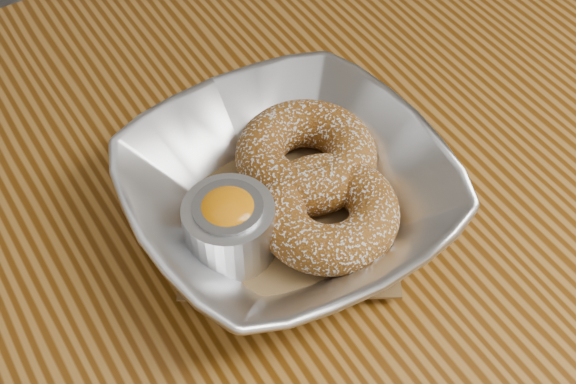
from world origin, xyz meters
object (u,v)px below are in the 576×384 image
ramekin (229,225)px  donut_back (306,156)px  donut_front (328,213)px  serving_bowl (288,195)px

ramekin → donut_back: bearing=20.9°
donut_back → donut_front: size_ratio=1.05×
serving_bowl → ramekin: size_ratio=3.59×
serving_bowl → donut_back: size_ratio=2.14×
donut_back → donut_front: 0.05m
serving_bowl → donut_back: serving_bowl is taller
donut_back → ramekin: (-0.08, -0.03, 0.01)m
serving_bowl → ramekin: ramekin is taller
ramekin → serving_bowl: bearing=7.4°
donut_front → ramekin: (-0.06, 0.02, 0.01)m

